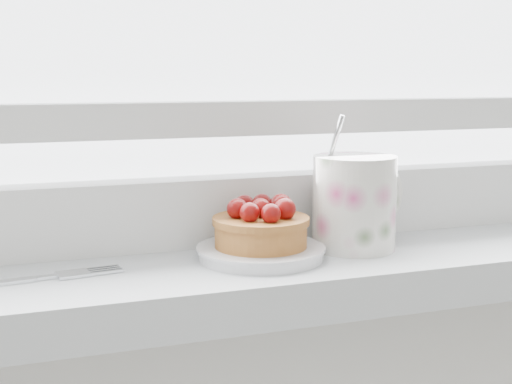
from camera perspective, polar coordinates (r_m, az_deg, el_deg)
name	(u,v)px	position (r m, az deg, el deg)	size (l,w,h in m)	color
saucer	(261,252)	(0.69, 0.39, -4.86)	(0.12, 0.12, 0.01)	silver
raspberry_tart	(261,225)	(0.68, 0.41, -2.69)	(0.09, 0.09, 0.05)	brown
floral_mug	(356,200)	(0.73, 8.03, -0.65)	(0.13, 0.11, 0.14)	silver
fork	(17,281)	(0.64, -18.58, -6.76)	(0.18, 0.04, 0.00)	silver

